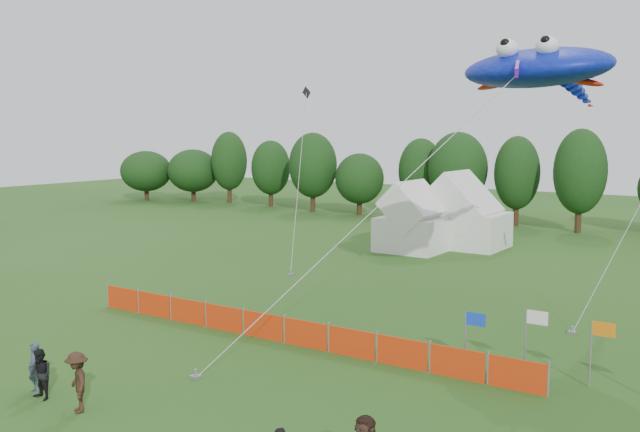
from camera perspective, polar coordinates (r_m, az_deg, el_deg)
The scene contains 11 objects.
ground at distance 20.24m, azimuth -9.89°, elevation -16.54°, with size 160.00×160.00×0.00m, color #234C16.
treeline at distance 59.49m, azimuth 22.73°, elevation 2.67°, with size 104.57×8.78×8.36m.
tent_left at distance 47.68m, azimuth 7.49°, elevation -0.55°, with size 4.21×4.21×3.72m.
tent_right at distance 49.84m, azimuth 11.45°, elevation -0.19°, with size 5.57×4.46×3.93m.
barrier_fence at distance 27.32m, azimuth -2.93°, elevation -9.08°, with size 19.90×0.06×1.00m.
flag_row at distance 23.57m, azimuth 23.59°, elevation -9.90°, with size 10.73×0.50×2.26m.
spectator_a at distance 23.94m, azimuth -21.86°, elevation -11.19°, with size 0.57×0.38×1.57m, color #304150.
spectator_b at distance 23.29m, azimuth -21.47°, elevation -11.73°, with size 0.75×0.58×1.54m, color black.
spectator_c at distance 21.94m, azimuth -18.86°, elevation -12.47°, with size 1.14×0.65×1.76m, color #301E13.
stingray_kite at distance 30.70m, azimuth 17.26°, elevation 11.15°, with size 10.63×20.94×11.60m.
small_kite_dark at distance 45.78m, azimuth -1.56°, elevation 4.58°, with size 6.64×10.61×11.07m.
Camera 1 is at (12.93, -13.35, 8.02)m, focal length 40.00 mm.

